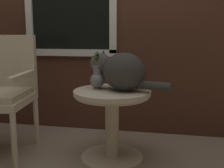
% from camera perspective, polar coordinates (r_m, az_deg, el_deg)
% --- Properties ---
extents(ground_plane, '(6.00, 6.00, 0.00)m').
position_cam_1_polar(ground_plane, '(2.26, -6.36, -16.22)').
color(ground_plane, gray).
extents(back_wall, '(4.00, 0.07, 2.60)m').
position_cam_1_polar(back_wall, '(2.87, -1.88, 16.09)').
color(back_wall, '#47281C').
rests_on(back_wall, ground_plane).
extents(wicker_side_table, '(0.60, 0.60, 0.57)m').
position_cam_1_polar(wicker_side_table, '(2.21, 0.00, -6.12)').
color(wicker_side_table, beige).
rests_on(wicker_side_table, ground_plane).
extents(cat, '(0.65, 0.38, 0.30)m').
position_cam_1_polar(cat, '(2.15, 1.95, 2.70)').
color(cat, '#33302D').
rests_on(cat, wicker_side_table).
extents(pewter_vase_with_ivy, '(0.12, 0.12, 0.29)m').
position_cam_1_polar(pewter_vase_with_ivy, '(2.20, -3.04, 1.27)').
color(pewter_vase_with_ivy, slate).
rests_on(pewter_vase_with_ivy, wicker_side_table).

